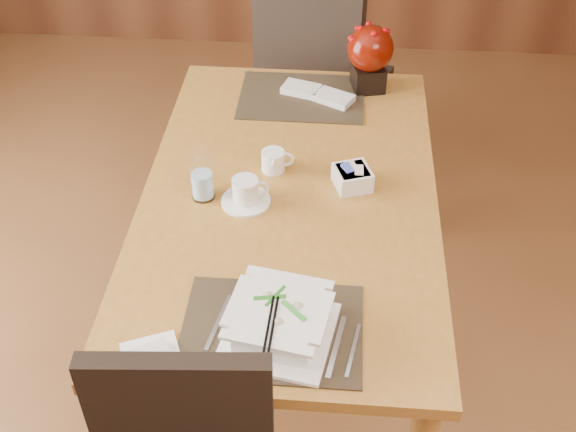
# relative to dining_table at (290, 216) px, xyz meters

# --- Properties ---
(dining_table) EXTENTS (0.90, 1.50, 0.75)m
(dining_table) POSITION_rel_dining_table_xyz_m (0.00, 0.00, 0.00)
(dining_table) COLOR #AA742F
(dining_table) RESTS_ON ground
(placemat_near) EXTENTS (0.45, 0.33, 0.01)m
(placemat_near) POSITION_rel_dining_table_xyz_m (0.00, -0.55, 0.10)
(placemat_near) COLOR black
(placemat_near) RESTS_ON dining_table
(placemat_far) EXTENTS (0.45, 0.33, 0.01)m
(placemat_far) POSITION_rel_dining_table_xyz_m (0.00, 0.55, 0.10)
(placemat_far) COLOR black
(placemat_far) RESTS_ON dining_table
(soup_setting) EXTENTS (0.30, 0.30, 0.11)m
(soup_setting) POSITION_rel_dining_table_xyz_m (0.02, -0.57, 0.15)
(soup_setting) COLOR white
(soup_setting) RESTS_ON dining_table
(coffee_cup) EXTENTS (0.15, 0.15, 0.08)m
(coffee_cup) POSITION_rel_dining_table_xyz_m (-0.13, -0.06, 0.13)
(coffee_cup) COLOR white
(coffee_cup) RESTS_ON dining_table
(water_glass) EXTENTS (0.07, 0.07, 0.16)m
(water_glass) POSITION_rel_dining_table_xyz_m (-0.26, -0.04, 0.18)
(water_glass) COLOR silver
(water_glass) RESTS_ON dining_table
(creamer_jug) EXTENTS (0.11, 0.11, 0.07)m
(creamer_jug) POSITION_rel_dining_table_xyz_m (-0.06, 0.11, 0.13)
(creamer_jug) COLOR white
(creamer_jug) RESTS_ON dining_table
(sugar_caddy) EXTENTS (0.13, 0.13, 0.06)m
(sugar_caddy) POSITION_rel_dining_table_xyz_m (0.19, 0.05, 0.13)
(sugar_caddy) COLOR white
(sugar_caddy) RESTS_ON dining_table
(berry_decor) EXTENTS (0.17, 0.17, 0.25)m
(berry_decor) POSITION_rel_dining_table_xyz_m (0.24, 0.64, 0.24)
(berry_decor) COLOR black
(berry_decor) RESTS_ON dining_table
(napkins_far) EXTENTS (0.28, 0.19, 0.02)m
(napkins_far) POSITION_rel_dining_table_xyz_m (0.07, 0.55, 0.11)
(napkins_far) COLOR silver
(napkins_far) RESTS_ON dining_table
(bread_plate) EXTENTS (0.18, 0.18, 0.01)m
(bread_plate) POSITION_rel_dining_table_xyz_m (-0.28, -0.66, 0.10)
(bread_plate) COLOR white
(bread_plate) RESTS_ON dining_table
(far_chair) EXTENTS (0.61, 0.62, 1.03)m
(far_chair) POSITION_rel_dining_table_xyz_m (0.04, 1.01, -0.07)
(far_chair) COLOR black
(far_chair) RESTS_ON ground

